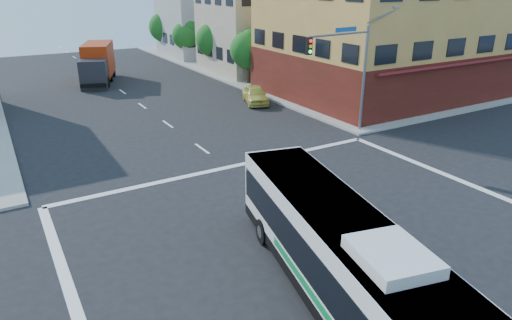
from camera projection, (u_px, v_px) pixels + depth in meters
ground at (341, 248)px, 17.57m from camera, size 120.00×120.00×0.00m
sidewalk_ne at (371, 56)px, 62.15m from camera, size 50.00×50.00×0.15m
corner_building_ne at (384, 27)px, 39.68m from camera, size 18.10×15.44×14.00m
building_east_near at (262, 30)px, 51.20m from camera, size 12.06×10.06×9.00m
building_east_far at (209, 17)px, 62.25m from camera, size 12.06×10.06×10.00m
signal_mast_ne at (347, 60)px, 28.56m from camera, size 7.91×1.13×8.07m
street_tree_a at (250, 48)px, 44.28m from camera, size 3.60×3.60×5.53m
street_tree_b at (214, 38)px, 50.64m from camera, size 3.80×3.80×5.79m
street_tree_c at (186, 34)px, 57.16m from camera, size 3.40×3.40×5.29m
street_tree_d at (164, 25)px, 63.43m from camera, size 4.00×4.00×6.03m
transit_bus at (335, 250)px, 14.39m from camera, size 4.88×11.77×3.41m
box_truck at (98, 64)px, 45.74m from camera, size 5.12×8.72×3.78m
parked_car at (255, 95)px, 38.21m from camera, size 3.07×4.64×1.47m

